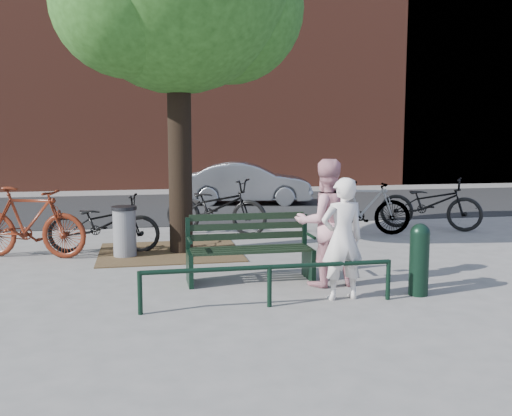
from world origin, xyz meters
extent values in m
plane|color=gray|center=(0.00, 0.00, 0.00)|extent=(90.00, 90.00, 0.00)
cube|color=brown|center=(-1.00, 2.20, 0.01)|extent=(2.40, 2.00, 0.02)
cube|color=black|center=(0.00, 8.50, 0.01)|extent=(40.00, 7.00, 0.01)
cube|color=brown|center=(0.00, 16.00, 6.00)|extent=(45.00, 4.00, 12.00)
cube|color=brown|center=(14.00, 16.00, 7.00)|extent=(10.00, 4.00, 14.00)
cube|color=black|center=(-0.84, 0.00, 0.23)|extent=(0.06, 0.52, 0.45)
cube|color=black|center=(-0.84, 0.23, 0.67)|extent=(0.06, 0.06, 0.44)
cylinder|color=black|center=(-0.84, -0.10, 0.63)|extent=(0.04, 0.36, 0.04)
cube|color=black|center=(0.84, 0.00, 0.23)|extent=(0.06, 0.52, 0.45)
cube|color=black|center=(0.84, 0.23, 0.67)|extent=(0.06, 0.06, 0.44)
cylinder|color=black|center=(0.84, -0.10, 0.63)|extent=(0.04, 0.36, 0.04)
cube|color=black|center=(0.00, 0.00, 0.45)|extent=(1.64, 0.46, 0.04)
cube|color=black|center=(0.00, 0.23, 0.74)|extent=(1.64, 0.03, 0.47)
cylinder|color=black|center=(-1.50, -1.20, 0.25)|extent=(0.06, 0.06, 0.50)
cylinder|color=black|center=(0.00, -1.20, 0.25)|extent=(0.06, 0.06, 0.50)
cylinder|color=black|center=(1.50, -1.20, 0.25)|extent=(0.06, 0.06, 0.50)
cylinder|color=black|center=(0.00, -1.20, 0.48)|extent=(3.00, 0.06, 0.06)
cylinder|color=black|center=(-0.80, 2.20, 1.90)|extent=(0.40, 0.40, 3.80)
sphere|color=#214816|center=(0.10, 2.50, 4.20)|extent=(2.60, 2.60, 2.60)
sphere|color=#214816|center=(-1.60, 1.80, 4.10)|extent=(2.40, 2.40, 2.40)
imported|color=white|center=(0.95, -1.05, 0.76)|extent=(0.58, 0.41, 1.51)
imported|color=pink|center=(0.95, -0.37, 0.85)|extent=(0.86, 0.69, 1.71)
cylinder|color=black|center=(1.97, -1.08, 0.40)|extent=(0.25, 0.25, 0.80)
sphere|color=black|center=(1.97, -1.08, 0.80)|extent=(0.25, 0.25, 0.25)
cylinder|color=gray|center=(-1.75, 2.00, 0.40)|extent=(0.38, 0.38, 0.79)
cylinder|color=black|center=(-1.75, 2.00, 0.82)|extent=(0.42, 0.42, 0.06)
imported|color=black|center=(-2.11, 2.44, 0.50)|extent=(2.00, 0.96, 1.01)
imported|color=#551B0C|center=(-3.30, 2.25, 0.59)|extent=(2.04, 1.14, 1.18)
imported|color=black|center=(0.02, 3.85, 0.57)|extent=(2.28, 1.71, 1.14)
imported|color=gray|center=(2.99, 3.28, 0.55)|extent=(1.92, 1.03, 1.11)
imported|color=black|center=(4.62, 3.59, 0.56)|extent=(2.19, 1.83, 1.13)
imported|color=gray|center=(1.60, 8.82, 0.61)|extent=(3.89, 1.96, 1.22)
camera|label=1|loc=(-1.45, -7.59, 2.02)|focal=40.00mm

